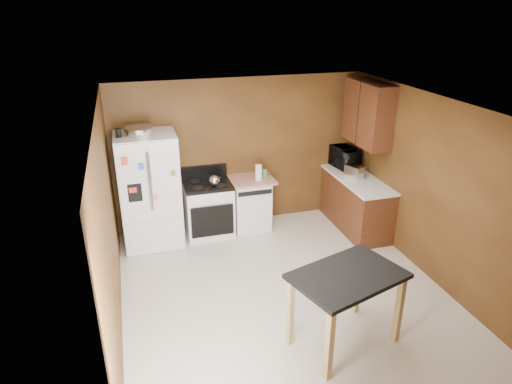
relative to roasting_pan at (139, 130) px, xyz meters
name	(u,v)px	position (x,y,z in m)	size (l,w,h in m)	color
floor	(283,291)	(1.62, -1.89, -1.85)	(4.50, 4.50, 0.00)	beige
ceiling	(288,107)	(1.62, -1.89, 0.65)	(4.50, 4.50, 0.00)	white
wall_back	(240,153)	(1.62, 0.36, -0.60)	(4.20, 4.20, 0.00)	brown
wall_front	(380,321)	(1.62, -4.14, -0.60)	(4.20, 4.20, 0.00)	brown
wall_left	(109,229)	(-0.48, -1.89, -0.60)	(4.50, 4.50, 0.00)	brown
wall_right	(431,189)	(3.72, -1.89, -0.60)	(4.50, 4.50, 0.00)	brown
roasting_pan	(139,130)	(0.00, 0.00, 0.00)	(0.44, 0.44, 0.11)	silver
pen_cup	(118,133)	(-0.29, -0.08, 0.01)	(0.08, 0.08, 0.13)	black
kettle	(214,181)	(1.07, -0.11, -0.87)	(0.17, 0.17, 0.17)	silver
paper_towel	(259,172)	(1.82, -0.03, -0.84)	(0.11, 0.11, 0.26)	white
green_canister	(264,173)	(1.96, 0.11, -0.91)	(0.10, 0.10, 0.11)	#3C9E5F
toaster	(354,172)	(3.35, -0.41, -0.85)	(0.18, 0.29, 0.21)	silver
microwave	(343,157)	(3.43, 0.15, -0.79)	(0.60, 0.40, 0.33)	black
refrigerator	(150,191)	(0.07, -0.03, -0.95)	(0.90, 0.80, 1.80)	white
gas_range	(208,208)	(0.98, 0.03, -1.39)	(0.76, 0.68, 1.10)	white
dishwasher	(250,203)	(1.70, 0.06, -1.40)	(0.78, 0.63, 0.89)	white
right_cabinets	(359,177)	(3.45, -0.41, -0.95)	(0.63, 1.58, 2.45)	brown
island	(347,285)	(1.95, -3.00, -1.09)	(1.37, 1.11, 0.91)	black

